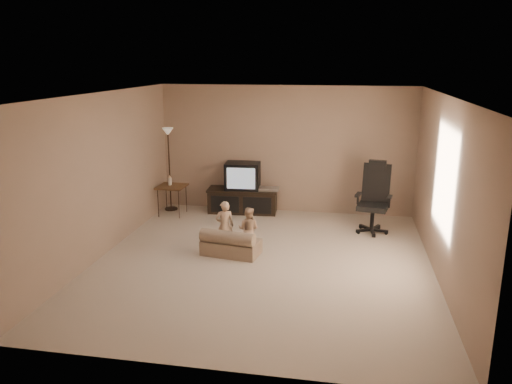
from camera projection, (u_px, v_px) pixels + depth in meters
floor at (262, 262)px, 7.54m from camera, size 5.50×5.50×0.00m
room_shell at (263, 164)px, 7.15m from camera, size 5.50×5.50×5.50m
tv_stand at (243, 192)px, 9.94m from camera, size 1.44×0.61×1.01m
office_chair at (374, 207)px, 8.80m from camera, size 0.69×0.71×1.26m
side_table at (172, 187)px, 9.75m from camera, size 0.54×0.54×0.79m
floor_lamp at (169, 151)px, 9.90m from camera, size 0.26×0.26×1.67m
child_sofa at (230, 244)px, 7.79m from camera, size 0.94×0.63×0.43m
toddler_left at (225, 226)px, 7.92m from camera, size 0.35×0.30×0.82m
toddler_right at (248, 229)px, 7.91m from camera, size 0.38×0.25×0.72m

